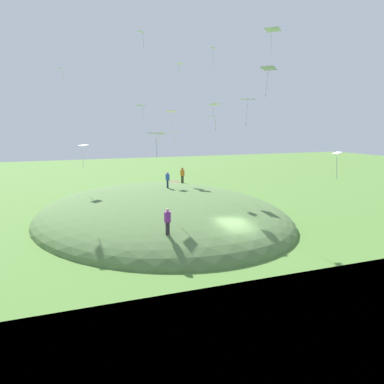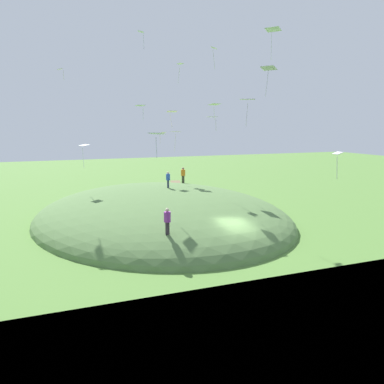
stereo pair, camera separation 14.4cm
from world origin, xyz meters
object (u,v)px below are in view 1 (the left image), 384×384
Objects in this scene: kite_12 at (337,155)px; kite_13 at (161,134)px; kite_14 at (60,70)px; kite_6 at (214,105)px; person_watching_kites at (182,173)px; kite_0 at (273,31)px; kite_8 at (247,100)px; kite_2 at (140,106)px; kite_3 at (268,69)px; kite_9 at (83,146)px; kite_1 at (175,133)px; kite_10 at (213,50)px; kite_11 at (141,33)px; kite_7 at (171,112)px; kite_4 at (156,135)px; person_with_child at (168,178)px; person_near_shore at (168,218)px; kite_5 at (179,66)px; kite_15 at (212,117)px.

kite_12 is 18.42m from kite_13.
kite_6 is at bearing -96.94° from kite_14.
kite_12 is at bearing 152.56° from person_watching_kites.
kite_8 is at bearing 81.26° from kite_0.
kite_0 is at bearing -121.05° from kite_2.
kite_3 is 1.01× the size of kite_8.
kite_14 is at bearing 90.49° from kite_9.
kite_8 is (0.29, 1.90, -5.17)m from kite_0.
person_watching_kites is 1.06× the size of kite_6.
kite_0 is 1.11× the size of kite_3.
kite_10 is (-4.33, -2.42, 7.96)m from kite_1.
kite_7 is at bearing -30.33° from kite_11.
kite_10 is (10.75, -9.02, 7.73)m from kite_4.
kite_7 reaches higher than person_with_child.
kite_3 is at bearing -134.77° from kite_2.
kite_8 reaches higher than kite_7.
person_near_shore is at bearing 176.60° from kite_11.
kite_2 is 8.21m from kite_13.
person_watching_kites is at bearing -119.25° from kite_7.
kite_5 is 1.20× the size of kite_6.
person_with_child is 0.93× the size of kite_4.
kite_11 reaches higher than kite_1.
kite_0 reaches higher than kite_5.
kite_2 reaches higher than kite_7.
kite_2 reaches higher than kite_13.
kite_15 is (-7.16, -2.42, 1.53)m from kite_13.
kite_8 is at bearing -174.41° from kite_1.
person_near_shore is 0.90× the size of kite_12.
kite_11 is (6.40, -0.78, 7.71)m from kite_4.
person_with_child is 0.88× the size of person_watching_kites.
kite_7 is 14.46m from kite_8.
kite_8 is 12.66m from kite_13.
kite_13 is (6.81, -3.91, -2.40)m from kite_2.
kite_9 is (-3.12, 9.83, -3.38)m from kite_7.
kite_0 is 1.30× the size of kite_7.
person_watching_kites is at bearing -25.95° from kite_4.
kite_3 reaches higher than kite_8.
kite_11 reaches higher than kite_3.
kite_14 is at bearing 20.59° from kite_4.
kite_7 is 0.82× the size of kite_9.
kite_5 is 1.42× the size of kite_11.
kite_8 reaches higher than kite_15.
kite_14 is (-1.93, 12.13, -1.25)m from kite_5.
kite_2 is at bearing 98.17° from person_watching_kites.
kite_8 is (3.12, -7.55, 7.91)m from person_near_shore.
kite_7 is at bearing -22.01° from kite_4.
kite_0 is at bearing -175.23° from kite_10.
kite_13 is (7.52, -3.91, -7.97)m from kite_11.
kite_2 is at bearing 51.53° from kite_12.
kite_0 is at bearing -117.61° from kite_11.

